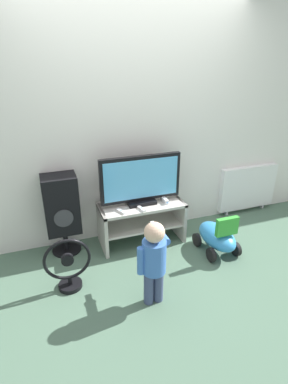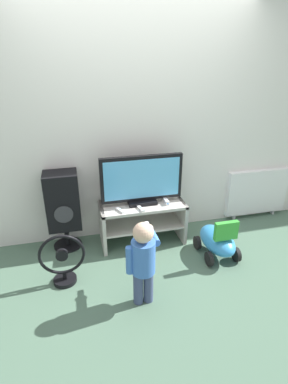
{
  "view_description": "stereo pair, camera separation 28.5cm",
  "coord_description": "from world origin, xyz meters",
  "px_view_note": "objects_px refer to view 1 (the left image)",
  "views": [
    {
      "loc": [
        -0.96,
        -2.56,
        1.91
      ],
      "look_at": [
        0.0,
        0.12,
        0.65
      ],
      "focal_mm": 28.0,
      "sensor_mm": 36.0,
      "label": 1
    },
    {
      "loc": [
        -0.69,
        -2.64,
        1.91
      ],
      "look_at": [
        0.0,
        0.12,
        0.65
      ],
      "focal_mm": 28.0,
      "sensor_mm": 36.0,
      "label": 2
    }
  ],
  "objects_px": {
    "game_console": "(164,200)",
    "ride_on_toy": "(217,236)",
    "speaker_tower": "(62,206)",
    "remote_primary": "(121,211)",
    "radiator": "(248,187)",
    "television": "(141,181)",
    "remote_secondary": "(141,209)",
    "child": "(154,257)",
    "floor_fan": "(68,266)"
  },
  "relations": [
    {
      "from": "game_console",
      "to": "speaker_tower",
      "type": "height_order",
      "value": "speaker_tower"
    },
    {
      "from": "television",
      "to": "child",
      "type": "distance_m",
      "value": 1.0
    },
    {
      "from": "television",
      "to": "child",
      "type": "bearing_deg",
      "value": -102.93
    },
    {
      "from": "child",
      "to": "speaker_tower",
      "type": "distance_m",
      "value": 1.19
    },
    {
      "from": "ride_on_toy",
      "to": "radiator",
      "type": "relative_size",
      "value": 0.66
    },
    {
      "from": "floor_fan",
      "to": "television",
      "type": "bearing_deg",
      "value": 31.06
    },
    {
      "from": "television",
      "to": "remote_secondary",
      "type": "relative_size",
      "value": 6.57
    },
    {
      "from": "radiator",
      "to": "child",
      "type": "bearing_deg",
      "value": -147.75
    },
    {
      "from": "television",
      "to": "remote_secondary",
      "type": "xyz_separation_m",
      "value": [
        -0.05,
        -0.15,
        -0.25
      ]
    },
    {
      "from": "television",
      "to": "speaker_tower",
      "type": "xyz_separation_m",
      "value": [
        -0.83,
        0.08,
        -0.2
      ]
    },
    {
      "from": "remote_secondary",
      "to": "child",
      "type": "relative_size",
      "value": 0.17
    },
    {
      "from": "game_console",
      "to": "remote_primary",
      "type": "bearing_deg",
      "value": -171.31
    },
    {
      "from": "game_console",
      "to": "television",
      "type": "bearing_deg",
      "value": 166.51
    },
    {
      "from": "remote_secondary",
      "to": "ride_on_toy",
      "type": "height_order",
      "value": "remote_secondary"
    },
    {
      "from": "television",
      "to": "child",
      "type": "relative_size",
      "value": 1.15
    },
    {
      "from": "remote_primary",
      "to": "child",
      "type": "height_order",
      "value": "child"
    },
    {
      "from": "game_console",
      "to": "child",
      "type": "xyz_separation_m",
      "value": [
        -0.47,
        -0.87,
        -0.04
      ]
    },
    {
      "from": "remote_secondary",
      "to": "remote_primary",
      "type": "bearing_deg",
      "value": 176.17
    },
    {
      "from": "game_console",
      "to": "child",
      "type": "bearing_deg",
      "value": -118.28
    },
    {
      "from": "game_console",
      "to": "ride_on_toy",
      "type": "xyz_separation_m",
      "value": [
        0.44,
        -0.42,
        -0.31
      ]
    },
    {
      "from": "remote_primary",
      "to": "ride_on_toy",
      "type": "relative_size",
      "value": 0.24
    },
    {
      "from": "game_console",
      "to": "remote_primary",
      "type": "relative_size",
      "value": 1.16
    },
    {
      "from": "game_console",
      "to": "ride_on_toy",
      "type": "bearing_deg",
      "value": -43.44
    },
    {
      "from": "speaker_tower",
      "to": "child",
      "type": "bearing_deg",
      "value": -58.51
    },
    {
      "from": "ride_on_toy",
      "to": "remote_primary",
      "type": "bearing_deg",
      "value": 160.5
    },
    {
      "from": "remote_primary",
      "to": "floor_fan",
      "type": "height_order",
      "value": "floor_fan"
    },
    {
      "from": "remote_primary",
      "to": "game_console",
      "type": "bearing_deg",
      "value": 8.69
    },
    {
      "from": "speaker_tower",
      "to": "floor_fan",
      "type": "relative_size",
      "value": 1.7
    },
    {
      "from": "remote_primary",
      "to": "remote_secondary",
      "type": "height_order",
      "value": "same"
    },
    {
      "from": "remote_primary",
      "to": "child",
      "type": "relative_size",
      "value": 0.17
    },
    {
      "from": "child",
      "to": "game_console",
      "type": "bearing_deg",
      "value": 61.72
    },
    {
      "from": "radiator",
      "to": "floor_fan",
      "type": "bearing_deg",
      "value": -163.56
    },
    {
      "from": "child",
      "to": "radiator",
      "type": "bearing_deg",
      "value": 32.25
    },
    {
      "from": "remote_primary",
      "to": "television",
      "type": "bearing_deg",
      "value": 27.99
    },
    {
      "from": "remote_secondary",
      "to": "child",
      "type": "height_order",
      "value": "child"
    },
    {
      "from": "radiator",
      "to": "speaker_tower",
      "type": "bearing_deg",
      "value": -177.18
    },
    {
      "from": "speaker_tower",
      "to": "radiator",
      "type": "xyz_separation_m",
      "value": [
        2.41,
        0.12,
        -0.19
      ]
    },
    {
      "from": "remote_primary",
      "to": "radiator",
      "type": "distance_m",
      "value": 1.87
    },
    {
      "from": "television",
      "to": "remote_primary",
      "type": "height_order",
      "value": "television"
    },
    {
      "from": "television",
      "to": "radiator",
      "type": "distance_m",
      "value": 1.63
    },
    {
      "from": "television",
      "to": "radiator",
      "type": "relative_size",
      "value": 1.06
    },
    {
      "from": "game_console",
      "to": "child",
      "type": "height_order",
      "value": "child"
    },
    {
      "from": "remote_primary",
      "to": "ride_on_toy",
      "type": "distance_m",
      "value": 1.06
    },
    {
      "from": "game_console",
      "to": "child",
      "type": "relative_size",
      "value": 0.2
    },
    {
      "from": "game_console",
      "to": "ride_on_toy",
      "type": "relative_size",
      "value": 0.28
    },
    {
      "from": "remote_primary",
      "to": "child",
      "type": "xyz_separation_m",
      "value": [
        0.05,
        -0.79,
        -0.03
      ]
    },
    {
      "from": "game_console",
      "to": "radiator",
      "type": "relative_size",
      "value": 0.19
    },
    {
      "from": "television",
      "to": "game_console",
      "type": "relative_size",
      "value": 5.68
    },
    {
      "from": "television",
      "to": "radiator",
      "type": "bearing_deg",
      "value": 7.16
    },
    {
      "from": "television",
      "to": "remote_secondary",
      "type": "height_order",
      "value": "television"
    }
  ]
}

